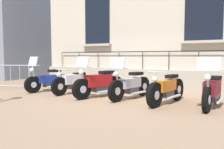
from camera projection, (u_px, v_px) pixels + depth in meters
name	position (u px, v px, depth m)	size (l,w,h in m)	color
ground_plane	(118.00, 97.00, 7.93)	(60.00, 60.00, 0.00)	#9E7A5B
building_facade	(147.00, 5.00, 9.85)	(0.82, 10.75, 7.48)	beige
motorcycle_blue	(48.00, 81.00, 9.18)	(1.98, 0.81, 1.38)	black
motorcycle_white	(74.00, 82.00, 8.62)	(2.02, 0.63, 0.94)	black
motorcycle_red	(99.00, 83.00, 7.89)	(2.17, 0.93, 1.39)	black
motorcycle_silver	(130.00, 85.00, 7.52)	(2.17, 0.77, 1.37)	black
motorcycle_orange	(167.00, 89.00, 6.75)	(2.12, 0.65, 0.98)	black
motorcycle_maroon	(212.00, 91.00, 6.22)	(2.06, 0.68, 1.39)	black
crowd_barrier	(6.00, 76.00, 9.65)	(0.77, 2.08, 1.05)	#B7B7BF
distant_building	(3.00, 33.00, 15.96)	(4.10, 5.93, 6.01)	gray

